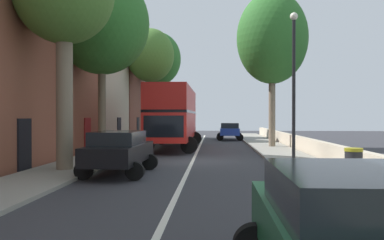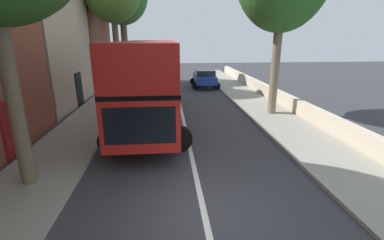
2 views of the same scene
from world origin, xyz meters
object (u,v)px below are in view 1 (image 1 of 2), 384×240
Objects in this scene: double_decker_bus at (174,114)px; parked_car_green_right_1 at (349,231)px; street_tree_right_3 at (272,39)px; lamppost_right at (294,77)px; street_tree_left_6 at (150,56)px; parked_car_blue_right_2 at (230,130)px; litter_bin_right at (354,166)px; street_tree_left_4 at (102,24)px; street_tree_left_2 at (157,60)px; parked_car_black_left_0 at (119,150)px.

double_decker_bus is 2.65× the size of parked_car_green_right_1.
lamppost_right is (-0.76, -11.45, -3.76)m from street_tree_right_3.
parked_car_green_right_1 is 32.89m from street_tree_left_6.
litter_bin_right is at bearing -83.57° from parked_car_blue_right_2.
parked_car_blue_right_2 is 18.73m from street_tree_left_4.
parked_car_blue_right_2 reaches higher than litter_bin_right.
parked_car_blue_right_2 is at bearing 67.48° from double_decker_bus.
street_tree_left_6 reaches higher than double_decker_bus.
street_tree_right_3 is 17.06m from litter_bin_right.
street_tree_left_6 is (0.10, -5.26, -0.39)m from street_tree_left_2.
parked_car_green_right_1 is at bearing -79.58° from double_decker_bus.
parked_car_black_left_0 is 23.06m from parked_car_blue_right_2.
parked_car_black_left_0 is 8.15m from litter_bin_right.
street_tree_left_6 is (-7.14, -1.55, 6.68)m from parked_car_blue_right_2.
lamppost_right is at bearing -69.67° from street_tree_left_2.
parked_car_blue_right_2 is at bearing 12.23° from street_tree_left_6.
street_tree_right_3 is (2.56, -9.24, 6.66)m from parked_car_blue_right_2.
street_tree_left_2 reaches higher than street_tree_right_3.
double_decker_bus is 1.04× the size of street_tree_right_3.
litter_bin_right is (0.24, -15.60, -6.90)m from street_tree_right_3.
parked_car_green_right_1 is at bearing -96.15° from street_tree_right_3.
street_tree_left_2 reaches higher than lamppost_right.
double_decker_bus is 11.06m from parked_car_blue_right_2.
parked_car_blue_right_2 is 11.68m from street_tree_right_3.
parked_car_green_right_1 is 1.00× the size of parked_car_blue_right_2.
lamppost_right is (9.28, -4.70, -3.35)m from street_tree_left_4.
parked_car_black_left_0 is 0.72× the size of lamppost_right.
street_tree_left_4 is (-7.48, 16.96, 6.22)m from parked_car_green_right_1.
litter_bin_right is at bearing -64.56° from double_decker_bus.
street_tree_right_3 is (6.76, 0.88, 5.21)m from double_decker_bus.
double_decker_bus is 23.25m from parked_car_green_right_1.
parked_car_black_left_0 reaches higher than litter_bin_right.
parked_car_black_left_0 is at bearing -69.16° from street_tree_left_4.
street_tree_left_6 is at bearing 108.93° from double_decker_bus.
parked_car_blue_right_2 is at bearing 105.47° from street_tree_right_3.
street_tree_left_4 reaches higher than double_decker_bus.
litter_bin_right is (10.28, -8.85, -6.48)m from street_tree_left_4.
litter_bin_right is at bearing -40.71° from street_tree_left_4.
street_tree_left_4 is at bearing 110.84° from parked_car_black_left_0.
street_tree_left_2 is at bearing 102.41° from double_decker_bus.
parked_car_black_left_0 is at bearing -93.70° from double_decker_bus.
street_tree_right_3 is at bearing -52.89° from street_tree_left_2.
parked_car_black_left_0 reaches higher than parked_car_blue_right_2.
parked_car_blue_right_2 is 0.42× the size of street_tree_left_6.
street_tree_left_6 is 21.47m from lamppost_right.
parked_car_black_left_0 is 0.42× the size of street_tree_left_2.
street_tree_left_4 is (-10.04, -6.75, -0.42)m from street_tree_right_3.
street_tree_left_6 reaches higher than lamppost_right.
street_tree_left_2 is at bearing 127.11° from street_tree_right_3.
parked_car_green_right_1 is 0.66× the size of lamppost_right.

